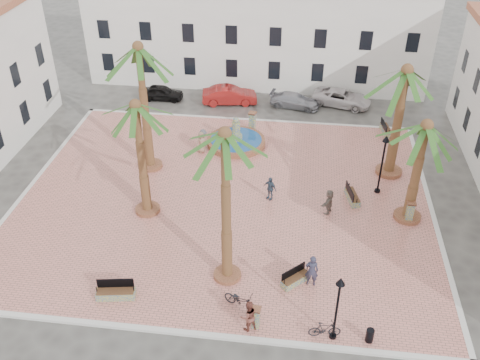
% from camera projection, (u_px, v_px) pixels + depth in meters
% --- Properties ---
extents(ground, '(120.00, 120.00, 0.00)m').
position_uv_depth(ground, '(225.00, 199.00, 34.41)').
color(ground, '#56544F').
rests_on(ground, ground).
extents(plaza, '(26.00, 22.00, 0.15)m').
position_uv_depth(plaza, '(225.00, 199.00, 34.37)').
color(plaza, '#E18678').
rests_on(plaza, ground).
extents(kerb_n, '(26.30, 0.30, 0.16)m').
position_uv_depth(kerb_n, '(245.00, 120.00, 43.42)').
color(kerb_n, silver).
rests_on(kerb_n, ground).
extents(kerb_s, '(26.30, 0.30, 0.16)m').
position_uv_depth(kerb_s, '(189.00, 333.00, 25.32)').
color(kerb_s, silver).
rests_on(kerb_s, ground).
extents(kerb_e, '(0.30, 22.30, 0.16)m').
position_uv_depth(kerb_e, '(432.00, 214.00, 32.99)').
color(kerb_e, silver).
rests_on(kerb_e, ground).
extents(kerb_w, '(0.30, 22.30, 0.16)m').
position_uv_depth(kerb_w, '(33.00, 184.00, 35.75)').
color(kerb_w, silver).
rests_on(kerb_w, ground).
extents(building_north, '(30.40, 7.40, 9.50)m').
position_uv_depth(building_north, '(257.00, 28.00, 48.20)').
color(building_north, white).
rests_on(building_north, ground).
extents(fountain, '(4.35, 4.35, 2.25)m').
position_uv_depth(fountain, '(236.00, 141.00, 39.83)').
color(fountain, '#97583A').
rests_on(fountain, plaza).
extents(palm_nw, '(5.24, 5.24, 9.04)m').
position_uv_depth(palm_nw, '(139.00, 61.00, 33.09)').
color(palm_nw, '#97583A').
rests_on(palm_nw, plaza).
extents(palm_sw, '(4.98, 4.98, 7.59)m').
position_uv_depth(palm_sw, '(137.00, 118.00, 29.59)').
color(palm_sw, '#97583A').
rests_on(palm_sw, plaza).
extents(palm_s, '(4.78, 4.78, 8.97)m').
position_uv_depth(palm_s, '(225.00, 150.00, 24.07)').
color(palm_s, '#97583A').
rests_on(palm_s, plaza).
extents(palm_e, '(5.33, 5.33, 6.73)m').
position_uv_depth(palm_e, '(424.00, 139.00, 29.50)').
color(palm_e, '#97583A').
rests_on(palm_e, plaza).
extents(palm_ne, '(5.78, 5.78, 7.89)m').
position_uv_depth(palm_ne, '(405.00, 84.00, 33.10)').
color(palm_ne, '#97583A').
rests_on(palm_ne, plaza).
extents(bench_s, '(2.03, 0.92, 1.03)m').
position_uv_depth(bench_s, '(116.00, 293.00, 27.00)').
color(bench_s, gray).
rests_on(bench_s, plaza).
extents(bench_se, '(1.57, 1.55, 0.89)m').
position_uv_depth(bench_se, '(295.00, 279.00, 27.88)').
color(bench_se, gray).
rests_on(bench_se, plaza).
extents(bench_e, '(0.96, 1.90, 0.96)m').
position_uv_depth(bench_e, '(352.00, 196.00, 33.97)').
color(bench_e, gray).
rests_on(bench_e, plaza).
extents(bench_ne, '(0.83, 1.87, 0.95)m').
position_uv_depth(bench_ne, '(386.00, 130.00, 41.32)').
color(bench_ne, gray).
rests_on(bench_ne, plaza).
extents(lamppost_s, '(0.41, 0.41, 3.81)m').
position_uv_depth(lamppost_s, '(338.00, 298.00, 23.61)').
color(lamppost_s, black).
rests_on(lamppost_s, plaza).
extents(lamppost_e, '(0.46, 0.46, 4.19)m').
position_uv_depth(lamppost_e, '(384.00, 154.00, 33.29)').
color(lamppost_e, black).
rests_on(lamppost_e, plaza).
extents(bollard_se, '(0.48, 0.48, 1.23)m').
position_uv_depth(bollard_se, '(256.00, 317.00, 25.22)').
color(bollard_se, gray).
rests_on(bollard_se, plaza).
extents(bollard_n, '(0.66, 0.66, 1.56)m').
position_uv_depth(bollard_n, '(252.00, 121.00, 41.33)').
color(bollard_n, gray).
rests_on(bollard_n, plaza).
extents(bollard_e, '(0.52, 0.52, 1.45)m').
position_uv_depth(bollard_e, '(410.00, 212.00, 31.85)').
color(bollard_e, gray).
rests_on(bollard_e, plaza).
extents(litter_bin, '(0.37, 0.37, 0.73)m').
position_uv_depth(litter_bin, '(370.00, 335.00, 24.68)').
color(litter_bin, black).
rests_on(litter_bin, plaza).
extents(cyclist_a, '(0.70, 0.46, 1.91)m').
position_uv_depth(cyclist_a, '(312.00, 270.00, 27.40)').
color(cyclist_a, '#2D2E45').
rests_on(cyclist_a, plaza).
extents(bicycle_a, '(1.98, 1.34, 0.98)m').
position_uv_depth(bicycle_a, '(241.00, 300.00, 26.32)').
color(bicycle_a, black).
rests_on(bicycle_a, plaza).
extents(cyclist_b, '(1.05, 0.98, 1.73)m').
position_uv_depth(cyclist_b, '(248.00, 316.00, 25.00)').
color(cyclist_b, brown).
rests_on(cyclist_b, plaza).
extents(bicycle_b, '(1.58, 0.65, 0.92)m').
position_uv_depth(bicycle_b, '(325.00, 329.00, 24.84)').
color(bicycle_b, black).
rests_on(bicycle_b, plaza).
extents(pedestrian_fountain_a, '(0.94, 0.91, 1.63)m').
position_uv_depth(pedestrian_fountain_a, '(201.00, 142.00, 38.62)').
color(pedestrian_fountain_a, '#99745C').
rests_on(pedestrian_fountain_a, plaza).
extents(pedestrian_fountain_b, '(1.01, 0.84, 1.61)m').
position_uv_depth(pedestrian_fountain_b, '(270.00, 188.00, 33.80)').
color(pedestrian_fountain_b, '#364658').
rests_on(pedestrian_fountain_b, plaza).
extents(pedestrian_north, '(0.70, 1.08, 1.58)m').
position_uv_depth(pedestrian_north, '(203.00, 139.00, 39.01)').
color(pedestrian_north, '#535358').
rests_on(pedestrian_north, plaza).
extents(pedestrian_east, '(1.00, 1.59, 1.64)m').
position_uv_depth(pedestrian_east, '(329.00, 202.00, 32.58)').
color(pedestrian_east, '#6E6157').
rests_on(pedestrian_east, plaza).
extents(car_black, '(3.73, 1.50, 1.27)m').
position_uv_depth(car_black, '(162.00, 93.00, 46.46)').
color(car_black, black).
rests_on(car_black, ground).
extents(car_red, '(4.85, 2.35, 1.53)m').
position_uv_depth(car_red, '(230.00, 95.00, 45.69)').
color(car_red, maroon).
rests_on(car_red, ground).
extents(car_silver, '(4.43, 2.42, 1.22)m').
position_uv_depth(car_silver, '(295.00, 101.00, 45.19)').
color(car_silver, '#9C9DA4').
rests_on(car_silver, ground).
extents(car_white, '(5.37, 3.48, 1.38)m').
position_uv_depth(car_white, '(342.00, 98.00, 45.45)').
color(car_white, silver).
rests_on(car_white, ground).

